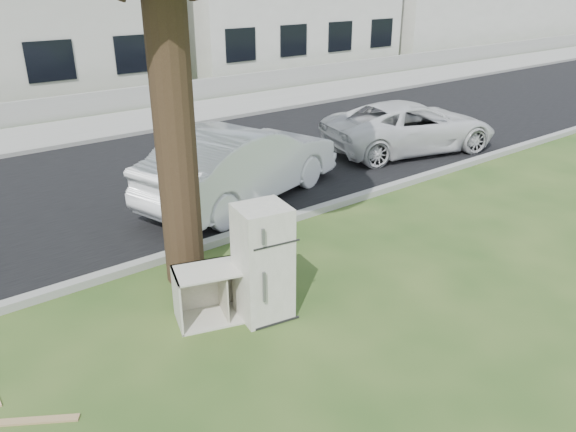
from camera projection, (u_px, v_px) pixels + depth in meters
ground at (284, 324)px, 7.02m from camera, size 120.00×120.00×0.00m
road at (105, 189)px, 11.38m from camera, size 120.00×7.00×0.01m
kerb_near at (190, 253)px, 8.80m from camera, size 120.00×0.18×0.12m
kerb_far at (52, 150)px, 13.96m from camera, size 120.00×0.18×0.12m
sidewalk at (35, 137)px, 15.01m from camera, size 120.00×2.80×0.01m
low_wall at (17, 114)px, 16.04m from camera, size 120.00×0.15×0.70m
fridge at (263, 263)px, 6.92m from camera, size 0.71×0.67×1.50m
cabinet at (212, 294)px, 7.01m from camera, size 1.02×0.80×0.70m
plank_b at (32, 421)px, 5.48m from camera, size 0.82×0.56×0.02m
car_center at (243, 163)px, 10.66m from camera, size 4.64×2.71×1.44m
car_right at (410, 127)px, 13.69m from camera, size 4.67×2.99×1.20m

